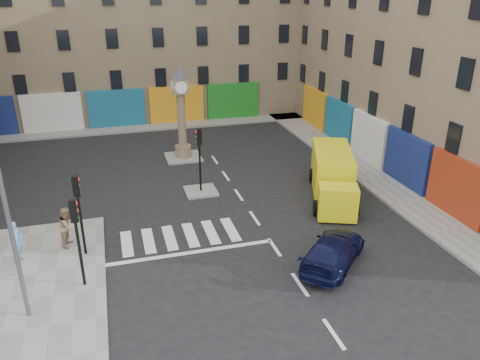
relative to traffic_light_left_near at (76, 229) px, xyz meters
name	(u,v)px	position (x,y,z in m)	size (l,w,h in m)	color
ground	(282,259)	(8.30, -0.20, -2.62)	(120.00, 120.00, 0.00)	black
sidewalk_left	(1,336)	(-2.70, -2.20, -2.55)	(7.00, 16.00, 0.15)	gray
sidewalk_right	(350,161)	(17.00, 9.80, -2.55)	(2.60, 30.00, 0.15)	gray
sidewalk_far	(143,127)	(4.30, 22.00, -2.55)	(32.00, 2.40, 0.15)	gray
island_near	(201,191)	(6.30, 7.80, -2.56)	(1.80, 1.80, 0.12)	gray
island_far	(183,157)	(6.30, 13.80, -2.56)	(2.40, 2.40, 0.12)	gray
building_right	(449,37)	(23.30, 9.80, 5.38)	(10.00, 30.00, 16.00)	#867058
building_far	(130,17)	(4.30, 27.80, 5.88)	(32.00, 10.00, 17.00)	#7E6D54
traffic_light_left_near	(76,229)	(0.00, 0.00, 0.00)	(0.28, 0.22, 3.70)	black
traffic_light_left_far	(78,203)	(0.00, 2.40, 0.00)	(0.28, 0.22, 3.70)	black
traffic_light_island	(199,150)	(6.30, 7.80, -0.03)	(0.28, 0.22, 3.70)	black
lamp_post	(4,198)	(-1.90, -1.40, 2.17)	(0.50, 0.25, 8.30)	#595B60
clock_pillar	(181,108)	(6.30, 13.80, 0.93)	(1.20, 1.20, 6.10)	#867058
navy_sedan	(333,251)	(10.22, -1.17, -1.97)	(1.82, 4.47, 1.30)	black
yellow_van	(333,175)	(13.39, 5.34, -1.40)	(4.33, 7.03, 2.46)	yellow
pedestrian_blue	(17,241)	(-2.70, 2.58, -1.53)	(0.68, 0.45, 1.87)	#588FCB
pedestrian_tan	(68,227)	(-0.69, 3.40, -1.54)	(0.90, 0.70, 1.85)	#98805D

